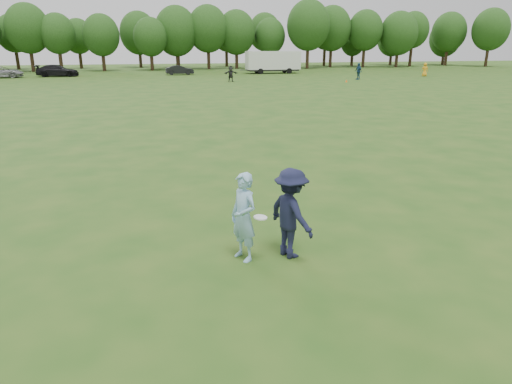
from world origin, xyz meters
TOP-DOWN VIEW (x-y plane):
  - ground at (0.00, 0.00)m, footprint 200.00×200.00m
  - thrower at (-1.27, 0.10)m, footprint 0.69×0.79m
  - defender at (-0.31, 0.02)m, footprint 1.09×1.38m
  - player_far_b at (22.86, 45.56)m, footprint 0.71×1.24m
  - player_far_c at (34.28, 48.90)m, footprint 1.02×0.83m
  - player_far_d at (6.83, 45.79)m, footprint 1.71×0.65m
  - car_c at (-21.05, 59.00)m, footprint 5.27×2.54m
  - car_d at (-14.40, 59.89)m, footprint 5.46×2.32m
  - car_f at (1.98, 59.96)m, footprint 4.01×1.47m
  - field_cone at (19.77, 42.10)m, footprint 0.28×0.28m
  - disc_in_play at (-0.99, -0.15)m, footprint 0.30×0.30m
  - cargo_trailer at (15.88, 60.13)m, footprint 9.00×2.75m
  - treeline at (2.81, 76.90)m, footprint 130.35×18.39m

SIDE VIEW (x-z plane):
  - ground at x=0.00m, z-range 0.00..0.00m
  - field_cone at x=19.77m, z-range 0.00..0.30m
  - car_f at x=1.98m, z-range 0.00..1.31m
  - car_c at x=-21.05m, z-range 0.00..1.45m
  - car_d at x=-14.40m, z-range 0.00..1.57m
  - player_far_c at x=34.28m, z-range 0.00..1.80m
  - player_far_d at x=6.83m, z-range 0.00..1.81m
  - thrower at x=-1.27m, z-range 0.00..1.82m
  - defender at x=-0.31m, z-range 0.00..1.88m
  - disc_in_play at x=-0.99m, z-range 0.95..1.00m
  - player_far_b at x=22.86m, z-range 0.00..2.00m
  - cargo_trailer at x=15.88m, z-range 0.18..3.38m
  - treeline at x=2.81m, z-range 0.39..12.13m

